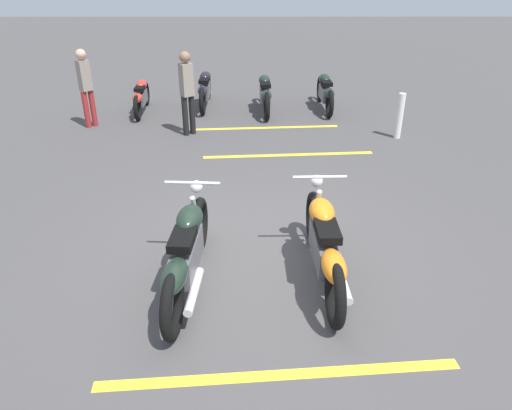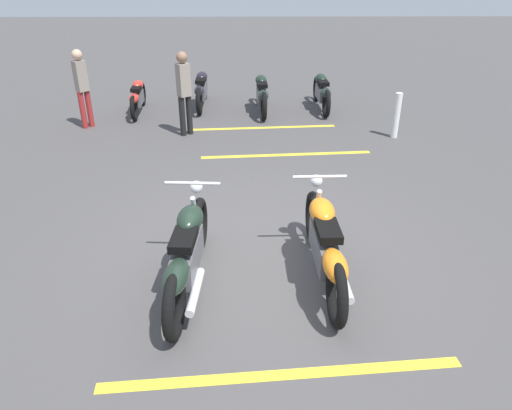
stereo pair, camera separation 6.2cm
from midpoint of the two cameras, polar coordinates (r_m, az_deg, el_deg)
name	(u,v)px [view 2 (the right image)]	position (r m, az deg, el deg)	size (l,w,h in m)	color
ground_plane	(256,255)	(5.82, -0.29, -6.03)	(60.00, 60.00, 0.00)	#474444
motorcycle_bright_foreground	(325,244)	(5.21, 8.04, -4.69)	(2.23, 0.62, 1.04)	black
motorcycle_dark_foreground	(187,253)	(5.06, -8.67, -5.76)	(2.23, 0.62, 1.04)	black
motorcycle_row_far_left	(322,92)	(11.85, 7.86, 13.48)	(2.15, 0.28, 0.81)	black
motorcycle_row_left	(262,94)	(11.52, 0.55, 13.37)	(2.19, 0.31, 0.82)	black
motorcycle_row_center	(201,89)	(12.02, -6.78, 13.75)	(2.17, 0.27, 0.82)	black
motorcycle_row_right	(138,97)	(11.76, -14.33, 12.59)	(1.95, 0.30, 0.73)	black
bystander_near_row	(184,90)	(9.86, -8.91, 13.65)	(0.29, 0.30, 1.69)	black
bystander_secondary	(82,85)	(10.90, -20.52, 13.47)	(0.29, 0.29, 1.65)	maroon
bollard_post	(396,115)	(10.11, 16.50, 10.37)	(0.14, 0.14, 0.92)	white
parking_stripe_near	(283,375)	(4.35, 2.86, -19.87)	(3.20, 0.12, 0.01)	yellow
parking_stripe_mid	(286,155)	(8.90, 3.52, 6.11)	(3.20, 0.12, 0.01)	yellow
parking_stripe_far	(263,128)	(10.44, 0.63, 9.36)	(3.20, 0.12, 0.01)	yellow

